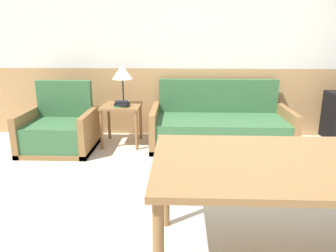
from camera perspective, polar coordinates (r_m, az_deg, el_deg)
The scene contains 8 objects.
ground_plane at distance 2.71m, azimuth 12.15°, elevation -17.91°, with size 16.00×16.00×0.00m, color beige.
wall_back at distance 4.87m, azimuth 7.81°, elevation 14.01°, with size 7.20×0.06×2.70m.
couch at distance 4.53m, azimuth 8.98°, elevation -0.34°, with size 1.86×0.90×0.86m.
armchair at distance 4.53m, azimuth -18.41°, elevation -0.88°, with size 0.90×0.77×0.88m.
side_table at distance 4.52m, azimuth -8.10°, elevation 2.46°, with size 0.52×0.52×0.56m.
table_lamp at distance 4.52m, azimuth -7.94°, elevation 9.11°, with size 0.28×0.28×0.53m.
book_stack at distance 4.40m, azimuth -8.08°, elevation 3.84°, with size 0.20×0.18×0.07m.
dining_table at distance 2.18m, azimuth 21.86°, elevation -7.23°, with size 1.80×1.00×0.74m.
Camera 1 is at (-0.46, -2.22, 1.49)m, focal length 35.00 mm.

